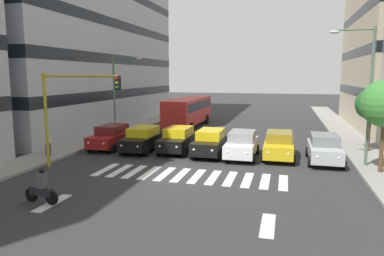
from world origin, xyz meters
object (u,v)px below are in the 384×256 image
Objects in this scene: street_lamp_left at (364,84)px; pedestrian_waiting at (48,143)px; motorcycle_with_rider at (42,188)px; street_lamp_right at (119,87)px; traffic_light_gantry at (67,104)px; bus_behind_traffic at (189,109)px; street_tree_1 at (371,105)px; car_0 at (324,148)px; car_5 at (143,139)px; car_6 at (111,137)px; car_4 at (178,139)px; car_1 at (279,145)px; car_3 at (210,142)px; car_2 at (242,144)px.

pedestrian_waiting is (19.15, 2.57, -3.86)m from street_lamp_left.
street_lamp_right is (4.22, -15.98, 3.69)m from motorcycle_with_rider.
street_lamp_left is at bearing -144.99° from motorcycle_with_rider.
traffic_light_gantry is 10.78m from street_lamp_right.
bus_behind_traffic is 2.45× the size of street_tree_1.
car_0 and car_5 have the same top height.
car_6 is at bearing 77.74° from bus_behind_traffic.
car_4 is at bearing 101.87° from bus_behind_traffic.
street_lamp_left is (-14.03, 1.03, 3.97)m from car_5.
street_lamp_right is (16.41, -5.33, 3.45)m from car_0.
pedestrian_waiting is (0.86, 8.70, -3.34)m from street_lamp_right.
car_4 is at bearing -2.26° from car_1.
bus_behind_traffic is (4.92, -12.36, 0.97)m from car_3.
car_2 is 2.15m from car_3.
car_0 is 2.76m from car_1.
car_0 is at bearing 177.89° from car_6.
car_4 is 13.45m from street_tree_1.
motorcycle_with_rider is (2.54, 11.33, -0.24)m from car_4.
motorcycle_with_rider is at bearing 41.15° from car_0.
car_4 is 12.18m from bus_behind_traffic.
bus_behind_traffic is 17.83m from street_tree_1.
bus_behind_traffic reaches higher than motorcycle_with_rider.
car_0 is at bearing 134.06° from bus_behind_traffic.
car_0 is 12.15m from car_5.
street_lamp_right is (1.65, -4.78, 3.45)m from car_6.
car_2 is 8.06m from street_lamp_left.
traffic_light_gantry is (2.30, 17.82, 1.88)m from bus_behind_traffic.
car_2 is at bearing 9.91° from car_1.
motorcycle_with_rider is 16.94m from street_lamp_right.
street_lamp_left reaches higher than motorcycle_with_rider.
street_lamp_right reaches higher than car_5.
traffic_light_gantry is at bearing 51.10° from car_4.
traffic_light_gantry is (11.71, 5.66, 2.85)m from car_1.
car_4 is at bearing -7.31° from street_lamp_left.
car_1 and car_2 have the same top height.
motorcycle_with_rider is at bearing 124.88° from pedestrian_waiting.
car_3 is at bearing -5.50° from car_2.
street_lamp_left is (-1.88, 0.80, 3.97)m from car_0.
car_6 is 0.42× the size of bus_behind_traffic.
car_6 is 0.65× the size of street_lamp_right.
bus_behind_traffic is at bearing -30.09° from street_tree_1.
car_5 is 0.56× the size of street_lamp_left.
car_3 and car_6 have the same top height.
car_1 is at bearing -177.39° from car_3.
traffic_light_gantry is 0.70× the size of street_lamp_left.
bus_behind_traffic is at bearing -97.34° from traffic_light_gantry.
pedestrian_waiting is at bearing -33.72° from traffic_light_gantry.
car_1 and car_3 have the same top height.
traffic_light_gantry is at bearing 93.10° from car_6.
car_5 is (4.92, -0.03, 0.00)m from car_3.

